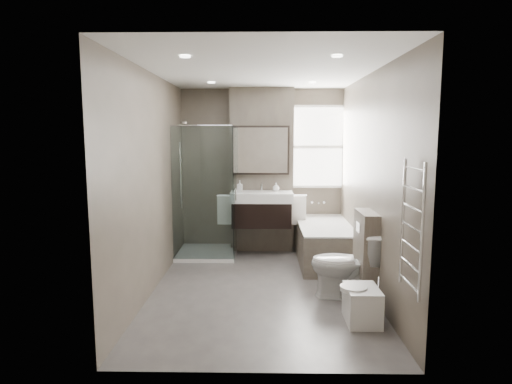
{
  "coord_description": "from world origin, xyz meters",
  "views": [
    {
      "loc": [
        0.03,
        -5.06,
        1.88
      ],
      "look_at": [
        -0.06,
        0.15,
        1.17
      ],
      "focal_mm": 30.0,
      "sensor_mm": 36.0,
      "label": 1
    }
  ],
  "objects_px": {
    "vanity": "(262,209)",
    "bidet": "(362,304)",
    "toilet": "(345,264)",
    "bathtub": "(324,241)"
  },
  "relations": [
    {
      "from": "vanity",
      "to": "bidet",
      "type": "bearing_deg",
      "value": -66.87
    },
    {
      "from": "bidet",
      "to": "vanity",
      "type": "bearing_deg",
      "value": 113.13
    },
    {
      "from": "toilet",
      "to": "bidet",
      "type": "distance_m",
      "value": 0.69
    },
    {
      "from": "bathtub",
      "to": "bidet",
      "type": "height_order",
      "value": "bathtub"
    },
    {
      "from": "toilet",
      "to": "bidet",
      "type": "xyz_separation_m",
      "value": [
        0.04,
        -0.66,
        -0.21
      ]
    },
    {
      "from": "vanity",
      "to": "bidet",
      "type": "height_order",
      "value": "vanity"
    },
    {
      "from": "bathtub",
      "to": "toilet",
      "type": "relative_size",
      "value": 2.03
    },
    {
      "from": "bathtub",
      "to": "toilet",
      "type": "height_order",
      "value": "toilet"
    },
    {
      "from": "vanity",
      "to": "bidet",
      "type": "distance_m",
      "value": 2.64
    },
    {
      "from": "bathtub",
      "to": "toilet",
      "type": "xyz_separation_m",
      "value": [
        0.05,
        -1.39,
        0.08
      ]
    }
  ]
}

